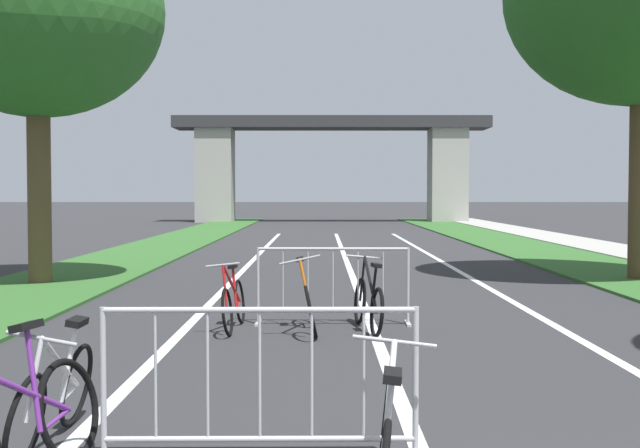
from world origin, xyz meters
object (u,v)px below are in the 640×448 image
object	(u,v)px
crowd_barrier_nearest	(258,388)
bicycle_orange_1	(307,302)
bicycle_black_2	(366,303)
bicycle_white_5	(52,396)
tree_left_pine_near	(35,10)
bicycle_purple_0	(17,427)
crowd_barrier_second	(331,287)
bicycle_silver_3	(383,441)
bicycle_red_4	(231,303)

from	to	relation	value
crowd_barrier_nearest	bicycle_orange_1	world-z (taller)	crowd_barrier_nearest
bicycle_black_2	bicycle_white_5	xyz separation A→B (m)	(-2.50, -4.80, 0.01)
crowd_barrier_nearest	tree_left_pine_near	bearing A→B (deg)	115.82
bicycle_purple_0	bicycle_orange_1	size ratio (longest dim) A/B	1.04
crowd_barrier_second	crowd_barrier_nearest	bearing A→B (deg)	-95.71
crowd_barrier_nearest	crowd_barrier_second	size ratio (longest dim) A/B	1.00
bicycle_purple_0	bicycle_orange_1	distance (m)	5.77
bicycle_silver_3	bicycle_purple_0	bearing A→B (deg)	-179.30
bicycle_white_5	bicycle_black_2	bearing A→B (deg)	-116.01
bicycle_purple_0	bicycle_silver_3	distance (m)	2.21
bicycle_purple_0	bicycle_red_4	world-z (taller)	bicycle_purple_0
crowd_barrier_second	bicycle_red_4	distance (m)	1.39
bicycle_black_2	bicycle_silver_3	distance (m)	5.80
bicycle_orange_1	bicycle_purple_0	bearing A→B (deg)	70.83
bicycle_red_4	bicycle_white_5	distance (m)	4.93
bicycle_silver_3	bicycle_white_5	size ratio (longest dim) A/B	1.00
crowd_barrier_second	bicycle_purple_0	size ratio (longest dim) A/B	1.19
crowd_barrier_second	bicycle_black_2	bearing A→B (deg)	-48.01
crowd_barrier_nearest	bicycle_white_5	world-z (taller)	crowd_barrier_nearest
bicycle_silver_3	bicycle_orange_1	bearing A→B (deg)	100.89
bicycle_red_4	bicycle_white_5	size ratio (longest dim) A/B	0.98
bicycle_orange_1	tree_left_pine_near	bearing A→B (deg)	-47.43
bicycle_orange_1	bicycle_silver_3	xyz separation A→B (m)	(0.52, -5.71, -0.02)
crowd_barrier_nearest	bicycle_white_5	xyz separation A→B (m)	(-1.48, 0.40, -0.15)
bicycle_purple_0	bicycle_white_5	size ratio (longest dim) A/B	1.07
bicycle_white_5	crowd_barrier_nearest	bearing A→B (deg)	166.23
bicycle_purple_0	bicycle_black_2	world-z (taller)	bicycle_purple_0
bicycle_orange_1	bicycle_white_5	bearing A→B (deg)	67.59
bicycle_black_2	tree_left_pine_near	bearing A→B (deg)	131.02
bicycle_orange_1	bicycle_silver_3	bearing A→B (deg)	92.93
bicycle_black_2	bicycle_red_4	xyz separation A→B (m)	(-1.76, 0.08, -0.00)
bicycle_white_5	bicycle_silver_3	bearing A→B (deg)	157.56
bicycle_orange_1	bicycle_black_2	size ratio (longest dim) A/B	0.98
tree_left_pine_near	bicycle_white_5	bearing A→B (deg)	-70.38
tree_left_pine_near	crowd_barrier_second	bearing A→B (deg)	-40.19
bicycle_black_2	bicycle_white_5	world-z (taller)	bicycle_black_2
bicycle_black_2	bicycle_orange_1	bearing A→B (deg)	178.05
tree_left_pine_near	bicycle_purple_0	world-z (taller)	tree_left_pine_near
tree_left_pine_near	bicycle_white_5	distance (m)	11.76
crowd_barrier_second	bicycle_silver_3	distance (m)	6.30
crowd_barrier_second	bicycle_silver_3	bearing A→B (deg)	-88.17
bicycle_purple_0	crowd_barrier_nearest	bearing A→B (deg)	-150.02
bicycle_orange_1	bicycle_red_4	size ratio (longest dim) A/B	1.05
tree_left_pine_near	bicycle_silver_3	size ratio (longest dim) A/B	4.47
bicycle_black_2	crowd_barrier_nearest	bearing A→B (deg)	-109.25
crowd_barrier_second	bicycle_red_4	xyz separation A→B (m)	(-1.31, -0.43, -0.16)
bicycle_silver_3	bicycle_white_5	bearing A→B (deg)	161.75
tree_left_pine_near	bicycle_silver_3	world-z (taller)	tree_left_pine_near
crowd_barrier_second	bicycle_white_5	distance (m)	5.68
bicycle_silver_3	bicycle_red_4	size ratio (longest dim) A/B	1.03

